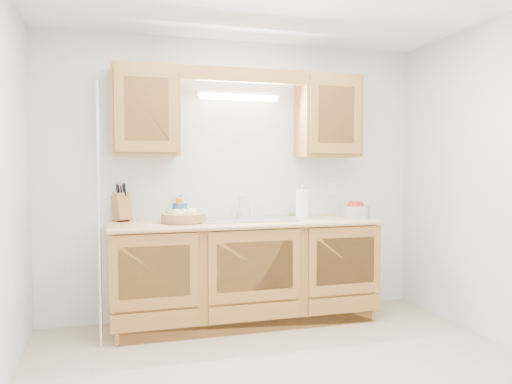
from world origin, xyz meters
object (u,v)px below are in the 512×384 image
object	(u,v)px
fruit_basket	(183,216)
knife_block	(121,207)
paper_towel	(302,204)
apple_bowl	(355,210)

from	to	relation	value
fruit_basket	knife_block	bearing A→B (deg)	152.53
fruit_basket	paper_towel	bearing A→B (deg)	3.63
knife_block	apple_bowl	distance (m)	2.08
knife_block	apple_bowl	world-z (taller)	knife_block
knife_block	apple_bowl	xyz separation A→B (m)	(2.06, -0.24, -0.06)
paper_towel	fruit_basket	bearing A→B (deg)	-176.37
knife_block	fruit_basket	bearing A→B (deg)	-50.38
knife_block	paper_towel	size ratio (longest dim) A/B	1.11
knife_block	paper_towel	world-z (taller)	knife_block
paper_towel	knife_block	bearing A→B (deg)	173.24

